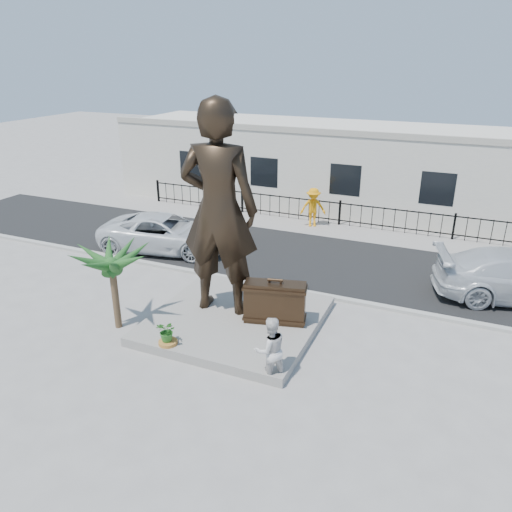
{
  "coord_description": "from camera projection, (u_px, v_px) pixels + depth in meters",
  "views": [
    {
      "loc": [
        5.77,
        -11.34,
        8.23
      ],
      "look_at": [
        0.0,
        2.0,
        2.3
      ],
      "focal_mm": 35.0,
      "sensor_mm": 36.0,
      "label": 1
    }
  ],
  "objects": [
    {
      "name": "suitcase",
      "position": [
        275.0,
        302.0,
        15.65
      ],
      "size": [
        1.99,
        1.04,
        1.34
      ],
      "primitive_type": "cube",
      "rotation": [
        0.0,
        0.0,
        0.24
      ],
      "color": "#322215",
      "rests_on": "plinth"
    },
    {
      "name": "curb",
      "position": [
        282.0,
        288.0,
        18.67
      ],
      "size": [
        40.0,
        0.25,
        0.12
      ],
      "primitive_type": "cube",
      "color": "#A5A399",
      "rests_on": "ground"
    },
    {
      "name": "street",
      "position": [
        311.0,
        257.0,
        21.67
      ],
      "size": [
        40.0,
        7.0,
        0.01
      ],
      "primitive_type": "cube",
      "color": "black",
      "rests_on": "ground"
    },
    {
      "name": "palm_tree",
      "position": [
        119.0,
        327.0,
        16.17
      ],
      "size": [
        1.8,
        1.8,
        3.2
      ],
      "primitive_type": null,
      "color": "#1E4D1C",
      "rests_on": "ground"
    },
    {
      "name": "tourist",
      "position": [
        270.0,
        350.0,
        13.21
      ],
      "size": [
        1.15,
        1.14,
        1.88
      ],
      "primitive_type": "imported",
      "rotation": [
        0.0,
        0.0,
        3.89
      ],
      "color": "silver",
      "rests_on": "ground"
    },
    {
      "name": "car_white",
      "position": [
        165.0,
        233.0,
        22.18
      ],
      "size": [
        6.14,
        3.71,
        1.59
      ],
      "primitive_type": "imported",
      "rotation": [
        0.0,
        0.0,
        1.77
      ],
      "color": "silver",
      "rests_on": "street"
    },
    {
      "name": "building",
      "position": [
        360.0,
        167.0,
        28.49
      ],
      "size": [
        28.0,
        7.0,
        4.4
      ],
      "primitive_type": "cube",
      "color": "silver",
      "rests_on": "ground"
    },
    {
      "name": "ground",
      "position": [
        229.0,
        351.0,
        14.87
      ],
      "size": [
        100.0,
        100.0,
        0.0
      ],
      "primitive_type": "plane",
      "color": "#9E9991",
      "rests_on": "ground"
    },
    {
      "name": "planter",
      "position": [
        168.0,
        347.0,
        14.69
      ],
      "size": [
        0.56,
        0.56,
        0.4
      ],
      "primitive_type": "cylinder",
      "color": "#AC6F2D",
      "rests_on": "ground"
    },
    {
      "name": "statue",
      "position": [
        219.0,
        210.0,
        15.47
      ],
      "size": [
        2.69,
        1.95,
        6.84
      ],
      "primitive_type": "imported",
      "rotation": [
        0.0,
        0.0,
        3.27
      ],
      "color": "black",
      "rests_on": "plinth"
    },
    {
      "name": "plinth",
      "position": [
        236.0,
        320.0,
        16.27
      ],
      "size": [
        5.2,
        5.2,
        0.3
      ],
      "primitive_type": "cube",
      "color": "gray",
      "rests_on": "ground"
    },
    {
      "name": "worker",
      "position": [
        313.0,
        207.0,
        25.14
      ],
      "size": [
        1.46,
        1.17,
        1.98
      ],
      "primitive_type": "imported",
      "rotation": [
        0.0,
        0.0,
        0.39
      ],
      "color": "orange",
      "rests_on": "far_sidewalk"
    },
    {
      "name": "fence",
      "position": [
        340.0,
        214.0,
        25.52
      ],
      "size": [
        22.0,
        0.1,
        1.2
      ],
      "primitive_type": "cube",
      "color": "black",
      "rests_on": "ground"
    },
    {
      "name": "far_sidewalk",
      "position": [
        335.0,
        229.0,
        25.06
      ],
      "size": [
        40.0,
        2.5,
        0.02
      ],
      "primitive_type": "cube",
      "color": "#9E9991",
      "rests_on": "ground"
    },
    {
      "name": "shrub",
      "position": [
        167.0,
        331.0,
        14.49
      ],
      "size": [
        0.68,
        0.62,
        0.65
      ],
      "primitive_type": "imported",
      "rotation": [
        0.0,
        0.0,
        -0.2
      ],
      "color": "#2D6D23",
      "rests_on": "planter"
    }
  ]
}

